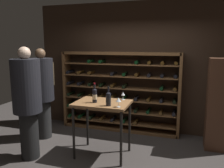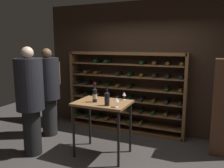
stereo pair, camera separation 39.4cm
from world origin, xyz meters
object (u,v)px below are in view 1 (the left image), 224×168
at_px(wine_glass_stemmed_center, 119,100).
at_px(wine_rack, 119,92).
at_px(tasting_table, 102,109).
at_px(wine_glass_stemmed_right, 123,94).
at_px(person_bystander_red_print, 42,90).
at_px(wine_bottle_gold_foil, 108,99).
at_px(wine_bottle_red_label, 95,95).
at_px(person_host_in_suit, 27,99).
at_px(display_cabinet, 219,105).

bearing_deg(wine_glass_stemmed_center, wine_rack, 105.72).
distance_m(tasting_table, wine_glass_stemmed_right, 0.47).
distance_m(person_bystander_red_print, wine_glass_stemmed_right, 1.78).
bearing_deg(wine_glass_stemmed_center, person_bystander_red_print, 161.88).
bearing_deg(wine_bottle_gold_foil, wine_bottle_red_label, 155.94).
distance_m(tasting_table, person_host_in_suit, 1.30).
height_order(tasting_table, wine_glass_stemmed_center, wine_glass_stemmed_center).
xyz_separation_m(person_bystander_red_print, wine_glass_stemmed_right, (1.78, -0.10, 0.05)).
height_order(display_cabinet, wine_glass_stemmed_right, display_cabinet).
xyz_separation_m(wine_rack, person_bystander_red_print, (-1.42, -0.90, 0.15)).
distance_m(wine_bottle_red_label, wine_glass_stemmed_center, 0.50).
distance_m(wine_rack, tasting_table, 1.29).
bearing_deg(wine_bottle_red_label, tasting_table, 27.21).
bearing_deg(person_bystander_red_print, person_host_in_suit, 70.32).
bearing_deg(display_cabinet, wine_glass_stemmed_center, -145.65).
bearing_deg(person_host_in_suit, wine_bottle_red_label, 81.83).
xyz_separation_m(tasting_table, wine_glass_stemmed_right, (0.30, 0.28, 0.23)).
relative_size(display_cabinet, wine_glass_stemmed_right, 12.08).
xyz_separation_m(person_bystander_red_print, wine_glass_stemmed_center, (1.84, -0.60, 0.06)).
distance_m(tasting_table, display_cabinet, 2.18).
relative_size(wine_rack, person_bystander_red_print, 1.43).
relative_size(display_cabinet, wine_bottle_gold_foil, 5.33).
height_order(display_cabinet, wine_glass_stemmed_center, display_cabinet).
bearing_deg(display_cabinet, wine_bottle_gold_foil, -149.01).
xyz_separation_m(tasting_table, display_cabinet, (1.99, 0.90, 0.01)).
bearing_deg(wine_glass_stemmed_right, wine_glass_stemmed_center, -83.34).
relative_size(wine_rack, wine_glass_stemmed_center, 17.45).
xyz_separation_m(person_host_in_suit, display_cabinet, (3.17, 1.38, -0.20)).
relative_size(tasting_table, person_bystander_red_print, 0.52).
xyz_separation_m(wine_bottle_gold_foil, wine_glass_stemmed_center, (0.18, -0.03, -0.00)).
bearing_deg(person_host_in_suit, wine_rack, 117.89).
height_order(person_bystander_red_print, wine_glass_stemmed_center, person_bystander_red_print).
distance_m(wine_rack, wine_glass_stemmed_center, 1.58).
distance_m(wine_bottle_red_label, wine_glass_stemmed_right, 0.54).
height_order(wine_bottle_gold_foil, wine_glass_stemmed_right, wine_bottle_gold_foil).
height_order(wine_rack, wine_bottle_gold_foil, wine_rack).
height_order(wine_rack, wine_glass_stemmed_center, wine_rack).
xyz_separation_m(display_cabinet, wine_glass_stemmed_center, (-1.63, -1.12, 0.23)).
xyz_separation_m(tasting_table, wine_glass_stemmed_center, (0.36, -0.22, 0.24)).
xyz_separation_m(person_bystander_red_print, wine_bottle_red_label, (1.36, -0.44, 0.07)).
relative_size(person_host_in_suit, wine_bottle_red_label, 5.63).
bearing_deg(person_bystander_red_print, wine_glass_stemmed_right, 138.00).
xyz_separation_m(wine_rack, tasting_table, (0.07, -1.28, -0.04)).
bearing_deg(person_bystander_red_print, wine_bottle_red_label, 123.19).
distance_m(person_host_in_suit, wine_glass_stemmed_center, 1.56).
bearing_deg(wine_glass_stemmed_right, tasting_table, -136.65).
bearing_deg(wine_glass_stemmed_center, display_cabinet, 34.35).
bearing_deg(person_host_in_suit, person_bystander_red_print, 169.25).
height_order(person_bystander_red_print, wine_bottle_red_label, person_bystander_red_print).
height_order(tasting_table, wine_bottle_red_label, wine_bottle_red_label).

